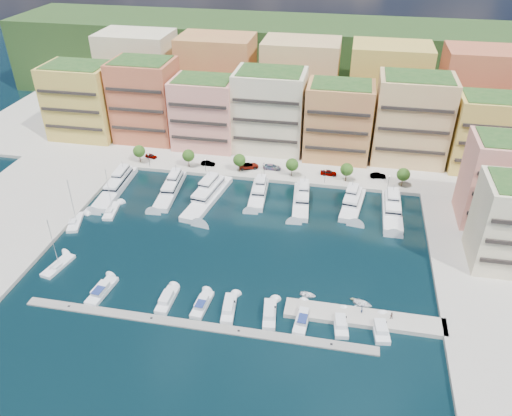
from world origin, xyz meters
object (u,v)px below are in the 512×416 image
object	(u,v)px
car_1	(208,163)
lamppost_3	(325,174)
car_0	(151,156)
cruiser_1	(102,291)
cruiser_8	(340,324)
tree_4	(347,170)
tender_1	(353,299)
cruiser_4	(202,305)
cruiser_6	(270,314)
lamppost_4	(389,180)
yacht_3	(259,192)
yacht_1	(171,189)
car_5	(378,176)
lamppost_0	(149,158)
cruiser_3	(167,300)
tree_1	(188,156)
yacht_0	(117,185)
yacht_6	(392,209)
yacht_5	(353,202)
tree_2	(239,160)
yacht_2	(208,195)
car_2	(249,166)
tree_5	(403,175)
person_0	(362,310)
car_3	(272,167)
car_4	(329,173)
yacht_4	(301,199)
cruiser_5	(229,308)
sailboat_2	(111,211)
sailboat_1	(75,223)
person_1	(391,315)
lamppost_1	(205,163)
tree_3	(292,165)
sailboat_0	(58,266)
cruiser_7	(302,319)
tender_0	(308,295)
lamppost_2	(264,169)
tree_0	(139,151)

from	to	relation	value
car_1	lamppost_3	bearing A→B (deg)	-97.36
lamppost_3	car_0	xyz separation A→B (m)	(-55.72, 5.69, -2.16)
cruiser_1	cruiser_8	xyz separation A→B (m)	(50.70, 0.04, -0.02)
tree_4	tender_1	size ratio (longest dim) A/B	4.23
cruiser_4	cruiser_6	world-z (taller)	cruiser_4
lamppost_4	yacht_3	size ratio (longest dim) A/B	0.26
yacht_1	car_5	xyz separation A→B (m)	(58.29, 17.96, 0.67)
lamppost_0	cruiser_3	bearing A→B (deg)	-65.52
tree_1	yacht_0	bearing A→B (deg)	-137.30
yacht_6	cruiser_8	xyz separation A→B (m)	(-11.43, -44.52, -0.66)
yacht_5	car_0	xyz separation A→B (m)	(-64.15, 15.63, 0.46)
cruiser_4	tree_2	bearing A→B (deg)	94.92
yacht_2	tender_1	distance (m)	53.44
cruiser_8	tree_4	bearing A→B (deg)	91.40
car_2	tree_1	bearing A→B (deg)	77.09
cruiser_1	cruiser_6	distance (m)	36.47
tree_5	person_0	world-z (taller)	tree_5
lamppost_4	car_3	world-z (taller)	lamppost_4
car_4	tree_4	bearing A→B (deg)	-117.77
tree_4	yacht_4	world-z (taller)	tree_4
cruiser_4	car_1	distance (m)	61.82
cruiser_8	car_1	size ratio (longest dim) A/B	1.76
yacht_3	cruiser_6	bearing A→B (deg)	-76.64
tree_5	cruiser_5	xyz separation A→B (m)	(-37.27, -58.09, -4.20)
lamppost_3	yacht_5	size ratio (longest dim) A/B	0.24
tree_4	sailboat_2	world-z (taller)	sailboat_2
sailboat_1	car_0	distance (m)	38.63
person_1	tree_5	bearing A→B (deg)	-101.09
lamppost_1	car_2	bearing A→B (deg)	20.48
yacht_6	tree_3	bearing A→B (deg)	154.83
yacht_6	sailboat_2	xyz separation A→B (m)	(-73.94, -14.22, -0.89)
lamppost_1	sailboat_1	bearing A→B (deg)	-128.72
lamppost_3	car_4	distance (m)	5.39
lamppost_3	person_1	world-z (taller)	lamppost_3
yacht_2	cruiser_1	xyz separation A→B (m)	(-11.87, -42.27, -0.64)
sailboat_2	yacht_6	bearing A→B (deg)	10.88
tree_2	car_2	distance (m)	4.39
yacht_3	car_0	xyz separation A→B (m)	(-37.92, 15.22, 0.46)
cruiser_1	person_0	xyz separation A→B (m)	(54.67, 3.44, 1.20)
sailboat_1	car_5	distance (m)	86.31
cruiser_6	sailboat_0	bearing A→B (deg)	172.99
cruiser_7	car_4	bearing A→B (deg)	89.17
tender_0	car_5	size ratio (longest dim) A/B	0.75
car_0	tender_0	bearing A→B (deg)	-121.46
lamppost_2	car_3	size ratio (longest dim) A/B	0.77
yacht_1	cruiser_5	xyz separation A→B (m)	(27.70, -43.79, -0.54)
cruiser_1	car_2	bearing A→B (deg)	71.99
car_3	cruiser_8	bearing A→B (deg)	-159.79
cruiser_4	sailboat_0	distance (m)	36.55
tree_0	car_5	size ratio (longest dim) A/B	1.23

